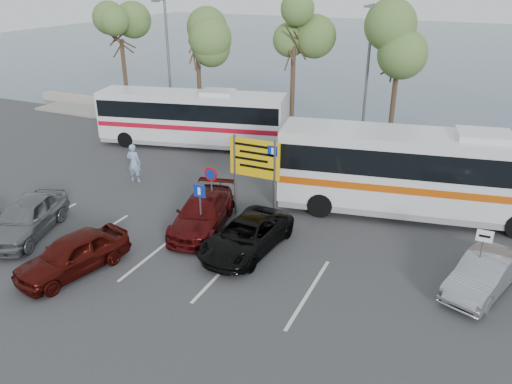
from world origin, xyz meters
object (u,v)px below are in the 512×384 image
at_px(car_maroon, 202,213).
at_px(suv_black, 247,235).
at_px(direction_sign, 255,165).
at_px(car_silver_b, 484,274).
at_px(coach_bus_right, 429,177).
at_px(car_silver_a, 26,217).
at_px(car_red, 73,254).
at_px(pedestrian_near, 134,163).
at_px(street_lamp_right, 367,73).
at_px(coach_bus_left, 192,120).
at_px(street_lamp_left, 168,57).

height_order(car_maroon, suv_black, car_maroon).
relative_size(direction_sign, car_silver_b, 0.94).
height_order(coach_bus_right, car_silver_a, coach_bus_right).
xyz_separation_m(car_silver_a, car_maroon, (6.05, 3.40, -0.09)).
height_order(car_red, pedestrian_near, pedestrian_near).
xyz_separation_m(street_lamp_right, coach_bus_left, (-9.50, -3.02, -3.01)).
distance_m(direction_sign, coach_bus_left, 10.50).
relative_size(suv_black, pedestrian_near, 2.27).
xyz_separation_m(street_lamp_left, car_maroon, (9.45, -12.02, -3.93)).
bearing_deg(direction_sign, street_lamp_left, 136.83).
relative_size(coach_bus_right, car_silver_a, 2.86).
relative_size(street_lamp_left, suv_black, 1.80).
relative_size(coach_bus_right, car_silver_b, 3.32).
height_order(car_red, car_silver_b, car_red).
xyz_separation_m(direction_sign, car_silver_a, (-7.60, -5.10, -1.67)).
height_order(street_lamp_left, suv_black, street_lamp_left).
bearing_deg(pedestrian_near, coach_bus_left, -95.48).
bearing_deg(car_maroon, car_silver_b, -13.18).
xyz_separation_m(car_red, car_silver_b, (12.98, 4.70, -0.06)).
bearing_deg(car_red, suv_black, 52.40).
bearing_deg(car_maroon, pedestrian_near, 139.35).
height_order(direction_sign, car_maroon, direction_sign).
height_order(car_silver_a, car_red, car_silver_a).
bearing_deg(direction_sign, coach_bus_right, 26.95).
xyz_separation_m(car_silver_b, pedestrian_near, (-16.17, 2.92, 0.35)).
relative_size(street_lamp_right, car_maroon, 1.74).
relative_size(coach_bus_right, suv_black, 2.86).
height_order(coach_bus_left, suv_black, coach_bus_left).
height_order(car_silver_a, car_silver_b, car_silver_a).
bearing_deg(street_lamp_right, car_silver_b, -59.78).
relative_size(street_lamp_right, direction_sign, 2.23).
height_order(street_lamp_left, car_maroon, street_lamp_left).
distance_m(direction_sign, suv_black, 3.24).
bearing_deg(car_silver_b, car_silver_a, -149.11).
distance_m(car_silver_a, car_maroon, 6.94).
distance_m(direction_sign, car_silver_b, 9.33).
bearing_deg(street_lamp_right, car_silver_a, -121.91).
height_order(street_lamp_left, direction_sign, street_lamp_left).
height_order(coach_bus_right, car_silver_b, coach_bus_right).
bearing_deg(car_red, coach_bus_left, 118.27).
distance_m(street_lamp_left, coach_bus_right, 19.06).
bearing_deg(street_lamp_left, car_red, -67.22).
relative_size(coach_bus_left, car_maroon, 2.44).
distance_m(street_lamp_left, pedestrian_near, 10.52).
distance_m(car_maroon, suv_black, 2.55).
bearing_deg(car_maroon, suv_black, -32.68).
bearing_deg(suv_black, car_red, -136.11).
relative_size(street_lamp_right, car_red, 1.99).
bearing_deg(suv_black, car_maroon, 165.84).
relative_size(car_silver_a, suv_black, 1.00).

